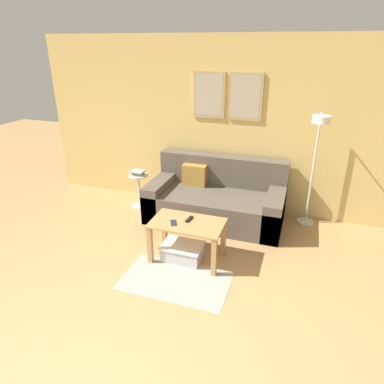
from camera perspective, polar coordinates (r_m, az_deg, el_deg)
The scene contains 10 objects.
wall_back at distance 5.22m, azimuth 3.83°, elevation 10.99°, with size 5.60×0.09×2.55m.
area_rug at distance 3.92m, azimuth -2.77°, elevation -14.49°, with size 1.19×0.70×0.01m, color #A39989.
couch at distance 5.05m, azimuth 4.00°, elevation -1.38°, with size 1.94×0.95×0.88m.
coffee_table at distance 4.06m, azimuth -0.79°, elevation -6.44°, with size 0.86×0.51×0.50m.
storage_bin at distance 4.21m, azimuth -1.58°, elevation -9.91°, with size 0.49×0.35×0.19m.
floor_lamp at distance 4.71m, azimuth 20.04°, elevation 6.61°, with size 0.25×0.54×1.62m.
side_table at distance 5.47m, azimuth -8.82°, elevation 0.71°, with size 0.30×0.30×0.54m.
book_stack at distance 5.37m, azimuth -8.95°, elevation 3.23°, with size 0.20×0.17×0.08m.
remote_control at distance 4.06m, azimuth -0.47°, elevation -4.54°, with size 0.04×0.15×0.02m, color black.
cell_phone at distance 3.99m, azimuth -3.11°, elevation -5.15°, with size 0.07×0.14×0.01m, color #1E2338.
Camera 1 is at (1.31, -1.34, 2.42)m, focal length 32.00 mm.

